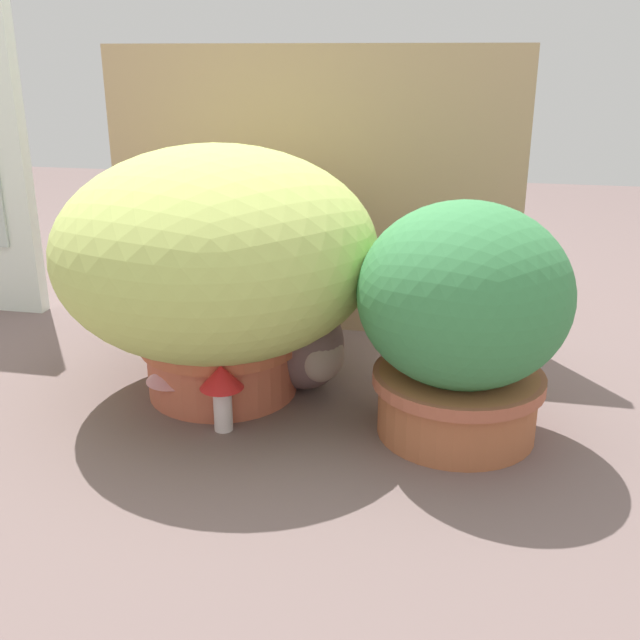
{
  "coord_description": "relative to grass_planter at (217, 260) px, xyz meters",
  "views": [
    {
      "loc": [
        0.4,
        -1.33,
        0.69
      ],
      "look_at": [
        0.11,
        0.06,
        0.18
      ],
      "focal_mm": 41.91,
      "sensor_mm": 36.0,
      "label": 1
    }
  ],
  "objects": [
    {
      "name": "grass_planter",
      "position": [
        0.0,
        0.0,
        0.0
      ],
      "size": [
        0.65,
        0.65,
        0.52
      ],
      "color": "#C45F44",
      "rests_on": "ground"
    },
    {
      "name": "cardboard_backdrop",
      "position": [
        0.09,
        0.44,
        0.06
      ],
      "size": [
        1.05,
        0.03,
        0.71
      ],
      "primitive_type": "cube",
      "color": "tan",
      "rests_on": "ground"
    },
    {
      "name": "mushroom_ornament_red",
      "position": [
        0.06,
        -0.17,
        -0.2
      ],
      "size": [
        0.08,
        0.08,
        0.14
      ],
      "color": "silver",
      "rests_on": "ground"
    },
    {
      "name": "ground_plane",
      "position": [
        0.11,
        -0.06,
        -0.29
      ],
      "size": [
        6.0,
        6.0,
        0.0
      ],
      "primitive_type": "plane",
      "color": "#6E5A58"
    },
    {
      "name": "mushroom_ornament_pink",
      "position": [
        -0.07,
        -0.1,
        -0.21
      ],
      "size": [
        0.11,
        0.11,
        0.12
      ],
      "color": "silver",
      "rests_on": "ground"
    },
    {
      "name": "leafy_planter",
      "position": [
        0.5,
        -0.09,
        -0.06
      ],
      "size": [
        0.39,
        0.39,
        0.45
      ],
      "color": "#B2633E",
      "rests_on": "ground"
    },
    {
      "name": "cat",
      "position": [
        0.16,
        0.05,
        -0.17
      ],
      "size": [
        0.31,
        0.34,
        0.32
      ],
      "color": "#6A5151",
      "rests_on": "ground"
    }
  ]
}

